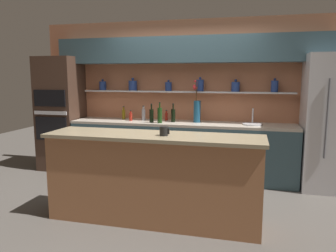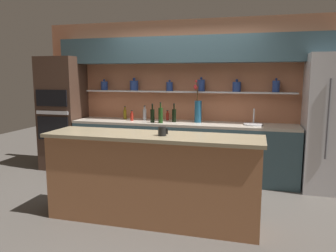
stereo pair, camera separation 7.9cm
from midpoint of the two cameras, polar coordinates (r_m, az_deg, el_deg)
ground_plane at (r=4.42m, az=-0.20°, el=-13.50°), size 12.00×12.00×0.00m
back_wall_unit at (r=5.58m, az=3.98°, el=7.45°), size 5.20×0.44×2.60m
back_counter_unit at (r=5.44m, az=2.80°, el=-4.15°), size 3.67×0.62×0.92m
island_counter at (r=3.81m, az=-2.16°, el=-9.01°), size 2.47×0.61×1.02m
refrigerator at (r=5.31m, az=27.19°, el=0.42°), size 0.79×0.73×1.99m
oven_tower at (r=6.20m, az=-17.50°, el=2.10°), size 0.70×0.64×2.00m
flower_vase at (r=5.35m, az=5.64°, el=2.87°), size 0.13×0.12×0.69m
sink_fixture at (r=5.24m, az=15.08°, el=0.43°), size 0.30×0.30×0.25m
bottle_sauce_0 at (r=5.59m, az=0.31°, el=1.75°), size 0.05×0.05×0.18m
bottle_wine_1 at (r=5.26m, az=-0.87°, el=1.92°), size 0.07×0.07×0.34m
bottle_wine_2 at (r=5.37m, az=1.48°, el=1.91°), size 0.07×0.07×0.31m
bottle_sauce_3 at (r=5.57m, az=-5.91°, el=1.70°), size 0.05×0.05×0.18m
bottle_spirit_4 at (r=5.60m, az=-3.68°, el=2.09°), size 0.06×0.06×0.25m
bottle_wine_5 at (r=5.33m, az=-2.31°, el=1.86°), size 0.07×0.07×0.31m
bottle_oil_6 at (r=5.76m, az=-7.11°, el=2.09°), size 0.06×0.06×0.23m
coffee_mug at (r=3.59m, az=-0.38°, el=-0.90°), size 0.11×0.09×0.10m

